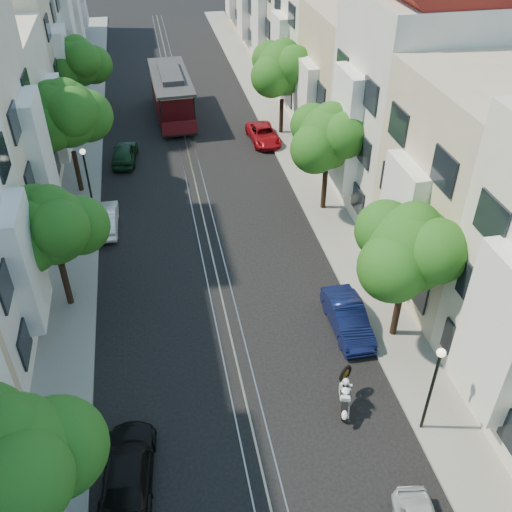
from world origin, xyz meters
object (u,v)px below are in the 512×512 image
tree_e_b (411,250)px  tree_e_d (284,69)px  lamp_west (87,172)px  cable_car (172,92)px  tree_w_a (13,463)px  parked_car_w_near (128,469)px  lamp_east (434,378)px  parked_car_w_far (124,153)px  sportbike_rider (345,393)px  tree_w_d (78,63)px  tree_e_c (329,138)px  tree_w_b (53,228)px  tree_w_c (67,116)px  parked_car_e_far (263,134)px  parked_car_w_mid (105,219)px  parked_car_e_mid (348,318)px

tree_e_b → tree_e_d: 22.00m
lamp_west → cable_car: lamp_west is taller
tree_w_a → parked_car_w_near: (2.53, 2.03, -4.11)m
tree_e_d → lamp_east: bearing=-92.0°
parked_car_w_far → parked_car_w_near: bearing=96.4°
tree_e_b → sportbike_rider: (-3.55, -3.43, -3.87)m
lamp_west → tree_w_d: bearing=93.4°
tree_e_c → tree_w_b: (-14.40, -6.00, -0.20)m
tree_w_c → lamp_west: (0.84, -2.98, -2.22)m
tree_w_d → tree_w_c: bearing=-90.0°
lamp_east → cable_car: lamp_east is taller
tree_w_b → parked_car_w_far: tree_w_b is taller
tree_w_c → lamp_west: tree_w_c is taller
tree_e_c → parked_car_e_far: tree_e_c is taller
sportbike_rider → cable_car: cable_car is taller
tree_w_d → parked_car_w_mid: (1.54, -15.59, -3.96)m
tree_w_d → parked_car_w_mid: bearing=-84.4°
tree_w_c → lamp_west: size_ratio=1.71×
tree_e_b → tree_w_a: bearing=-154.1°
tree_w_b → parked_car_e_mid: 13.62m
cable_car → parked_car_w_far: size_ratio=2.34×
tree_e_b → lamp_west: bearing=136.2°
tree_w_b → cable_car: (6.64, 21.67, -2.36)m
tree_w_d → parked_car_e_far: size_ratio=1.57×
tree_e_b → parked_car_e_far: size_ratio=1.61×
sportbike_rider → parked_car_e_far: size_ratio=0.44×
tree_w_b → lamp_west: size_ratio=1.51×
tree_e_d → parked_car_w_mid: 17.19m
tree_w_c → lamp_west: 3.81m
tree_e_c → tree_w_d: (-14.40, 16.00, 0.00)m
tree_e_b → parked_car_w_far: size_ratio=1.73×
tree_w_a → parked_car_w_mid: 18.92m
lamp_west → parked_car_w_near: (1.69, -17.99, -2.22)m
tree_e_c → tree_w_a: bearing=-128.7°
cable_car → parked_car_w_near: (-4.11, -31.64, -1.41)m
parked_car_w_far → parked_car_e_far: bearing=-166.0°
tree_w_c → parked_car_e_mid: (12.41, -15.20, -4.40)m
tree_e_d → lamp_west: (-13.56, -8.98, -2.02)m
lamp_east → parked_car_e_far: 25.94m
tree_w_c → parked_car_e_mid: bearing=-50.8°
cable_car → tree_w_d: bearing=175.4°
tree_w_b → parked_car_e_mid: size_ratio=1.53×
tree_e_b → tree_w_a: size_ratio=1.00×
tree_e_c → tree_w_c: 15.25m
sportbike_rider → tree_w_b: bearing=160.3°
lamp_west → tree_e_b: bearing=-43.8°
tree_w_b → tree_w_c: 11.02m
lamp_east → parked_car_w_mid: 20.37m
sportbike_rider → parked_car_w_far: bearing=127.5°
tree_w_a → tree_w_c: bearing=90.0°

